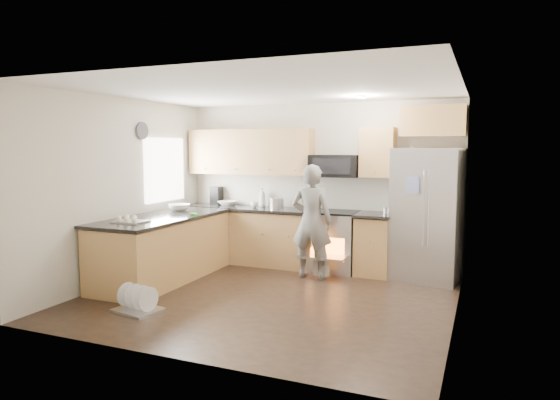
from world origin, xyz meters
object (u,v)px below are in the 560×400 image
at_px(stove_range, 332,227).
at_px(refrigerator, 428,215).
at_px(dish_rack, 138,304).
at_px(person, 312,222).

bearing_deg(stove_range, refrigerator, 0.30).
bearing_deg(dish_rack, refrigerator, 43.04).
xyz_separation_m(person, dish_rack, (-1.38, -2.20, -0.75)).
xyz_separation_m(stove_range, refrigerator, (1.42, 0.01, 0.27)).
xyz_separation_m(stove_range, dish_rack, (-1.53, -2.75, -0.59)).
bearing_deg(refrigerator, person, -150.53).
bearing_deg(person, refrigerator, -161.06).
distance_m(stove_range, person, 0.59).
distance_m(stove_range, dish_rack, 3.20).
height_order(refrigerator, person, refrigerator).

